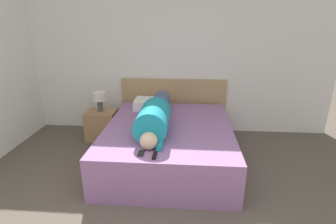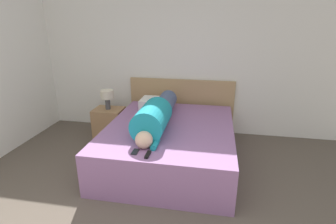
# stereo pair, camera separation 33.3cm
# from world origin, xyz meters

# --- Properties ---
(wall_back) EXTENTS (5.72, 0.06, 2.60)m
(wall_back) POSITION_xyz_m (0.00, 3.41, 1.30)
(wall_back) COLOR white
(wall_back) RESTS_ON ground_plane
(bed) EXTENTS (1.69, 2.01, 0.54)m
(bed) POSITION_xyz_m (0.18, 2.23, 0.27)
(bed) COLOR #936699
(bed) RESTS_ON ground_plane
(headboard) EXTENTS (1.81, 0.04, 0.94)m
(headboard) POSITION_xyz_m (0.18, 3.34, 0.47)
(headboard) COLOR tan
(headboard) RESTS_ON ground_plane
(nightstand) EXTENTS (0.48, 0.38, 0.49)m
(nightstand) POSITION_xyz_m (-0.99, 2.88, 0.24)
(nightstand) COLOR #A37A51
(nightstand) RESTS_ON ground_plane
(table_lamp) EXTENTS (0.21, 0.21, 0.32)m
(table_lamp) POSITION_xyz_m (-0.99, 2.88, 0.71)
(table_lamp) COLOR #4C4C51
(table_lamp) RESTS_ON nightstand
(person_lying) EXTENTS (0.39, 1.62, 0.39)m
(person_lying) POSITION_xyz_m (0.01, 2.16, 0.71)
(person_lying) COLOR #DBB293
(person_lying) RESTS_ON bed
(pillow_near_headboard) EXTENTS (0.51, 0.39, 0.15)m
(pillow_near_headboard) POSITION_xyz_m (-0.17, 2.95, 0.61)
(pillow_near_headboard) COLOR white
(pillow_near_headboard) RESTS_ON bed
(tv_remote) EXTENTS (0.04, 0.15, 0.02)m
(tv_remote) POSITION_xyz_m (0.10, 1.37, 0.55)
(tv_remote) COLOR black
(tv_remote) RESTS_ON bed
(cell_phone) EXTENTS (0.06, 0.13, 0.01)m
(cell_phone) POSITION_xyz_m (-0.06, 1.41, 0.54)
(cell_phone) COLOR black
(cell_phone) RESTS_ON bed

